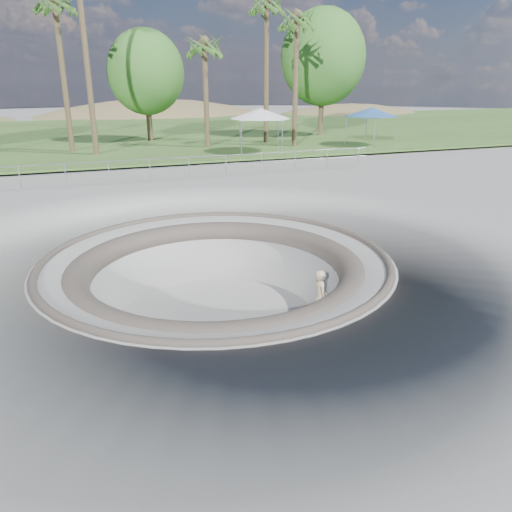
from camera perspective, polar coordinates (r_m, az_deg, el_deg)
ground at (r=14.73m, az=-4.57°, el=-0.28°), size 180.00×180.00×0.00m
skate_bowl at (r=15.45m, az=-4.38°, el=-6.67°), size 14.00×14.00×4.10m
grass_strip at (r=47.73m, az=-16.20°, el=13.21°), size 180.00×36.00×0.12m
distant_hills at (r=71.92m, az=-14.25°, el=9.50°), size 103.20×45.00×28.60m
safety_railing at (r=25.97m, az=-12.03°, el=9.71°), size 25.00×0.06×1.03m
skateboard at (r=14.93m, az=7.21°, el=-7.76°), size 0.89×0.44×0.09m
skater at (r=14.55m, az=7.35°, el=-4.73°), size 0.47×0.66×1.70m
canopy_white at (r=34.26m, az=0.51°, el=15.95°), size 5.37×5.37×2.84m
canopy_blue at (r=38.76m, az=13.07°, el=15.73°), size 4.95×4.95×2.70m
palm_b at (r=36.80m, az=-21.99°, el=24.81°), size 2.60×2.60×10.31m
palm_d at (r=36.82m, az=-5.92°, el=22.58°), size 2.60×2.60×7.96m
palm_e at (r=37.41m, az=4.71°, el=25.00°), size 2.60×2.60×9.65m
palm_f at (r=39.72m, az=1.24°, el=26.36°), size 2.60×2.60×10.86m
bushy_tree_mid at (r=41.52m, az=-12.47°, el=19.81°), size 5.83×5.30×8.41m
bushy_tree_right at (r=45.04m, az=7.69°, el=21.57°), size 7.17×6.52×10.34m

